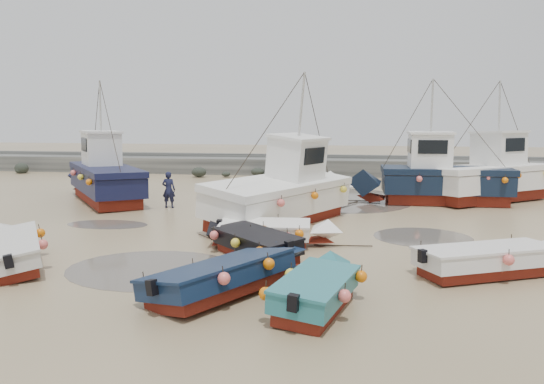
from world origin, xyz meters
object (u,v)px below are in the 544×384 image
(cabin_boat_0, at_px, (103,175))
(cabin_boat_1, at_px, (286,191))
(dinghy_5, at_px, (276,230))
(dinghy_2, at_px, (320,283))
(cabin_boat_2, at_px, (434,177))
(person, at_px, (169,208))
(dinghy_4, at_px, (250,239))
(cabin_boat_3, at_px, (494,175))
(dinghy_3, at_px, (498,256))
(dinghy_1, at_px, (233,271))
(dinghy_0, at_px, (13,246))

(cabin_boat_0, xyz_separation_m, cabin_boat_1, (10.24, -4.07, -0.01))
(dinghy_5, bearing_deg, dinghy_2, 14.08)
(cabin_boat_2, bearing_deg, person, 102.93)
(dinghy_4, height_order, person, dinghy_4)
(dinghy_2, relative_size, cabin_boat_0, 0.58)
(cabin_boat_3, distance_m, person, 16.93)
(dinghy_3, distance_m, person, 15.76)
(cabin_boat_1, bearing_deg, cabin_boat_3, 64.97)
(dinghy_1, bearing_deg, dinghy_5, 117.40)
(dinghy_5, bearing_deg, cabin_boat_2, 141.51)
(dinghy_2, distance_m, person, 14.70)
(cabin_boat_0, height_order, cabin_boat_3, same)
(dinghy_2, xyz_separation_m, dinghy_5, (-1.88, 5.62, -0.01))
(dinghy_0, relative_size, cabin_boat_3, 0.65)
(dinghy_4, xyz_separation_m, cabin_boat_1, (0.47, 5.55, 0.77))
(dinghy_5, bearing_deg, cabin_boat_3, 134.43)
(dinghy_4, bearing_deg, dinghy_2, -104.56)
(cabin_boat_0, xyz_separation_m, person, (4.17, -1.62, -1.34))
(dinghy_3, relative_size, cabin_boat_2, 0.64)
(dinghy_1, xyz_separation_m, dinghy_3, (7.11, 2.58, -0.00))
(dinghy_1, bearing_deg, dinghy_2, 14.76)
(dinghy_5, height_order, cabin_boat_1, cabin_boat_1)
(dinghy_1, xyz_separation_m, cabin_boat_0, (-10.00, 13.18, 0.80))
(dinghy_4, distance_m, dinghy_5, 1.50)
(dinghy_2, height_order, cabin_boat_3, cabin_boat_3)
(dinghy_1, relative_size, person, 3.27)
(dinghy_5, relative_size, cabin_boat_1, 0.56)
(cabin_boat_2, relative_size, cabin_boat_3, 1.04)
(dinghy_4, distance_m, cabin_boat_1, 5.62)
(cabin_boat_0, bearing_deg, cabin_boat_1, -59.70)
(dinghy_2, bearing_deg, dinghy_1, 177.29)
(dinghy_5, xyz_separation_m, person, (-6.21, 6.63, -0.56))
(dinghy_2, relative_size, cabin_boat_2, 0.54)
(dinghy_0, distance_m, person, 10.09)
(dinghy_3, bearing_deg, cabin_boat_1, -157.99)
(dinghy_2, bearing_deg, cabin_boat_0, 145.89)
(dinghy_3, height_order, person, dinghy_3)
(dinghy_0, bearing_deg, person, 47.52)
(dinghy_2, xyz_separation_m, cabin_boat_2, (4.77, 15.47, 0.80))
(cabin_boat_0, bearing_deg, dinghy_4, -82.57)
(dinghy_2, xyz_separation_m, dinghy_4, (-2.50, 4.25, -0.01))
(dinghy_4, relative_size, cabin_boat_0, 0.50)
(dinghy_1, height_order, person, dinghy_1)
(dinghy_4, distance_m, cabin_boat_0, 13.73)
(dinghy_0, bearing_deg, dinghy_5, -10.77)
(cabin_boat_2, xyz_separation_m, person, (-12.87, -3.21, -1.37))
(dinghy_2, distance_m, cabin_boat_0, 18.54)
(cabin_boat_2, bearing_deg, cabin_boat_0, 94.25)
(dinghy_2, xyz_separation_m, cabin_boat_0, (-12.27, 13.87, 0.77))
(dinghy_1, xyz_separation_m, person, (-5.83, 11.56, -0.54))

